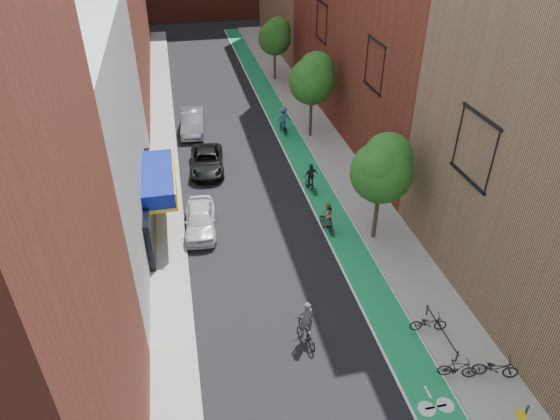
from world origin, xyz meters
TOP-DOWN VIEW (x-y plane):
  - ground at (0.00, 0.00)m, footprint 160.00×160.00m
  - bike_lane at (4.00, 26.00)m, footprint 2.00×68.00m
  - sidewalk_left at (-6.00, 26.00)m, footprint 2.00×68.00m
  - sidewalk_right at (6.50, 26.00)m, footprint 3.00×68.00m
  - building_left_white at (-11.00, 14.00)m, footprint 8.00×20.00m
  - tree_near at (5.65, 10.02)m, footprint 3.40×3.36m
  - tree_mid at (5.65, 24.02)m, footprint 3.55×3.53m
  - tree_far at (5.65, 38.02)m, footprint 3.30×3.25m
  - parked_car_white at (-4.06, 12.97)m, footprint 2.14×4.56m
  - parked_car_black at (-3.00, 20.27)m, footprint 2.68×5.13m
  - parked_car_silver at (-3.52, 27.06)m, footprint 2.24×5.24m
  - cyclist_lead at (-0.12, 3.48)m, footprint 0.90×1.97m
  - cyclist_lane_near at (3.20, 11.33)m, footprint 0.87×1.89m
  - cyclist_lane_mid at (3.45, 15.84)m, footprint 1.04×1.65m
  - cyclist_lane_far at (3.67, 25.27)m, footprint 1.29×1.85m
  - parked_bike_near at (6.93, -0.21)m, footprint 1.98×1.24m
  - parked_bike_mid at (5.40, 0.08)m, footprint 1.67×0.93m
  - parked_bike_far at (5.40, 2.71)m, footprint 1.78×0.89m

SIDE VIEW (x-z plane):
  - ground at x=0.00m, z-range 0.00..0.00m
  - bike_lane at x=4.00m, z-range 0.00..0.01m
  - sidewalk_left at x=-6.00m, z-range 0.00..0.15m
  - sidewalk_right at x=6.50m, z-range 0.00..0.15m
  - parked_bike_far at x=5.40m, z-range 0.15..1.04m
  - parked_bike_mid at x=5.40m, z-range 0.15..1.12m
  - parked_bike_near at x=6.93m, z-range 0.15..1.13m
  - parked_car_black at x=-3.00m, z-range 0.00..1.38m
  - cyclist_lead at x=-0.12m, z-range -0.36..1.80m
  - parked_car_white at x=-4.06m, z-range 0.00..1.51m
  - cyclist_lane_mid at x=3.45m, z-range -0.22..1.79m
  - cyclist_lane_near at x=3.20m, z-range -0.17..1.76m
  - parked_car_silver at x=-3.52m, z-range 0.00..1.68m
  - cyclist_lane_far at x=3.67m, z-range -0.11..2.11m
  - tree_far at x=5.65m, z-range 1.40..7.60m
  - tree_near at x=5.65m, z-range 1.45..7.87m
  - tree_mid at x=5.65m, z-range 1.52..8.26m
  - building_left_white at x=-11.00m, z-range 0.00..12.00m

